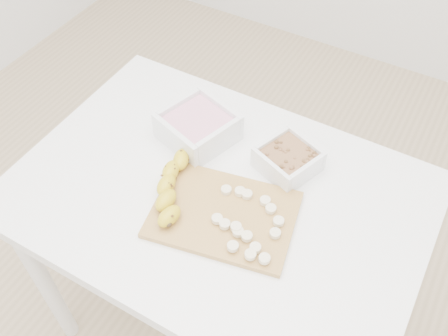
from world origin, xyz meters
The scene contains 7 objects.
ground centered at (0.00, 0.00, 0.00)m, with size 3.50×3.50×0.00m, color #C6AD89.
table centered at (0.00, 0.00, 0.65)m, with size 1.00×0.70×0.75m.
bowl_yogurt centered at (-0.14, 0.14, 0.79)m, with size 0.21×0.21×0.08m.
bowl_granola centered at (0.11, 0.16, 0.78)m, with size 0.17×0.17×0.06m.
cutting_board centered at (0.05, -0.06, 0.76)m, with size 0.33×0.24×0.01m, color #BC8B46.
banana centered at (-0.09, -0.07, 0.78)m, with size 0.06×0.23×0.04m, color gold, non-canonical shape.
banana_slices centered at (0.11, -0.06, 0.77)m, with size 0.19×0.17×0.02m.
Camera 1 is at (0.38, -0.65, 1.71)m, focal length 40.00 mm.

